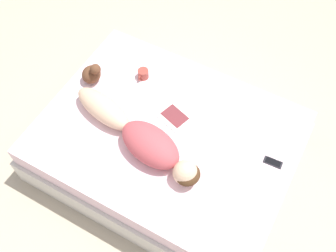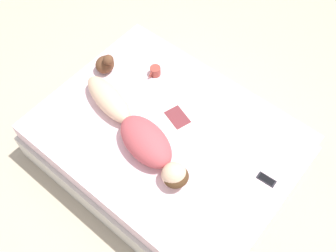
# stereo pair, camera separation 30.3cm
# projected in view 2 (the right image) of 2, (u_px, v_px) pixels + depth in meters

# --- Properties ---
(ground_plane) EXTENTS (12.00, 12.00, 0.00)m
(ground_plane) POSITION_uv_depth(u_px,v_px,m) (167.00, 160.00, 3.47)
(ground_plane) COLOR #B7A88E
(bed) EXTENTS (1.54, 2.01, 0.48)m
(bed) POSITION_uv_depth(u_px,v_px,m) (167.00, 146.00, 3.27)
(bed) COLOR beige
(bed) RESTS_ON ground_plane
(person) EXTENTS (0.47, 1.24, 0.20)m
(person) POSITION_uv_depth(u_px,v_px,m) (137.00, 132.00, 2.95)
(person) COLOR #DBB28E
(person) RESTS_ON bed
(open_magazine) EXTENTS (0.49, 0.40, 0.01)m
(open_magazine) POSITION_uv_depth(u_px,v_px,m) (188.00, 112.00, 3.16)
(open_magazine) COLOR silver
(open_magazine) RESTS_ON bed
(coffee_mug) EXTENTS (0.12, 0.09, 0.08)m
(coffee_mug) POSITION_uv_depth(u_px,v_px,m) (155.00, 71.00, 3.34)
(coffee_mug) COLOR #993D33
(coffee_mug) RESTS_ON bed
(cell_phone) EXTENTS (0.07, 0.14, 0.01)m
(cell_phone) POSITION_uv_depth(u_px,v_px,m) (266.00, 179.00, 2.84)
(cell_phone) COLOR black
(cell_phone) RESTS_ON bed
(plush_toy) EXTENTS (0.17, 0.18, 0.21)m
(plush_toy) POSITION_uv_depth(u_px,v_px,m) (105.00, 64.00, 3.32)
(plush_toy) COLOR brown
(plush_toy) RESTS_ON bed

